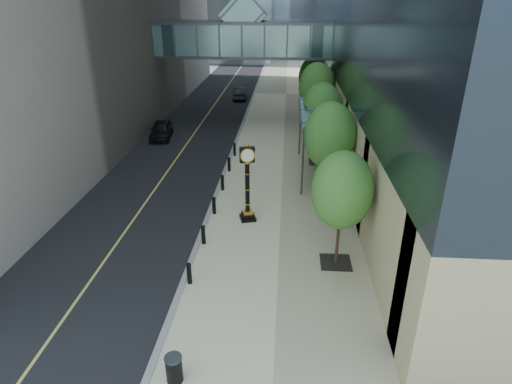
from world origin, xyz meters
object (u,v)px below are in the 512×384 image
pedestrian (325,164)px  car_near (161,130)px  trash_bin (174,370)px  street_clock (247,188)px  car_far (240,93)px

pedestrian → car_near: pedestrian is taller
trash_bin → car_near: (-7.42, 25.14, 0.22)m
street_clock → car_near: size_ratio=1.04×
car_far → street_clock: bearing=94.2°
pedestrian → car_near: size_ratio=0.38×
car_far → pedestrian: bearing=106.8°
trash_bin → car_far: size_ratio=0.21×
pedestrian → street_clock: bearing=42.1°
trash_bin → car_far: bearing=93.3°
trash_bin → pedestrian: bearing=71.2°
street_clock → car_near: bearing=106.1°
car_near → car_far: car_near is taller
car_near → car_far: 16.54m
car_far → trash_bin: bearing=90.5°
street_clock → trash_bin: 11.02m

